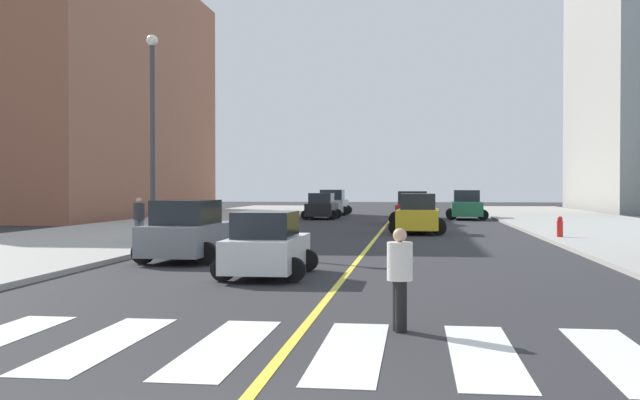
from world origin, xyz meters
name	(u,v)px	position (x,y,z in m)	size (l,w,h in m)	color
sidewalk_kerb_west	(40,246)	(-12.20, 20.00, 0.07)	(10.00, 120.00, 0.15)	#9E9B93
crosswalk_paint	(287,348)	(0.00, 4.00, 0.01)	(13.50, 4.00, 0.01)	silver
lane_divider_paint	(387,224)	(0.00, 40.00, 0.01)	(0.16, 80.00, 0.01)	yellow
low_rise_brick_west	(66,93)	(-26.35, 50.99, 9.92)	(16.00, 32.00, 19.83)	#91573F
car_green_nearest	(466,206)	(5.33, 47.45, 0.97)	(2.99, 4.71, 2.08)	#236B42
car_gray_second	(189,232)	(-5.19, 16.03, 0.88)	(2.74, 4.27, 1.88)	slate
car_white_third	(267,246)	(-1.97, 12.29, 0.77)	(2.32, 3.71, 1.66)	silver
car_silver_fourth	(333,203)	(-5.02, 54.52, 0.97)	(2.93, 4.68, 2.08)	#B7B7BC
car_red_fifth	(412,209)	(1.55, 39.89, 0.95)	(2.89, 4.58, 2.03)	red
car_black_sixth	(322,207)	(-4.92, 46.63, 0.87)	(2.65, 4.21, 1.87)	black
car_yellow_seventh	(418,215)	(1.89, 30.69, 0.92)	(2.82, 4.45, 1.96)	gold
pedestrian_crossing	(400,275)	(1.54, 5.48, 0.89)	(0.40, 0.40, 1.62)	black
pedestrian_walking_west	(139,217)	(-8.99, 21.77, 1.10)	(0.43, 0.43, 1.72)	slate
fire_hydrant	(560,227)	(7.88, 26.54, 0.58)	(0.26, 0.26, 0.89)	red
street_lamp	(152,121)	(-8.21, 21.15, 4.80)	(0.44, 0.44, 7.93)	#38383D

